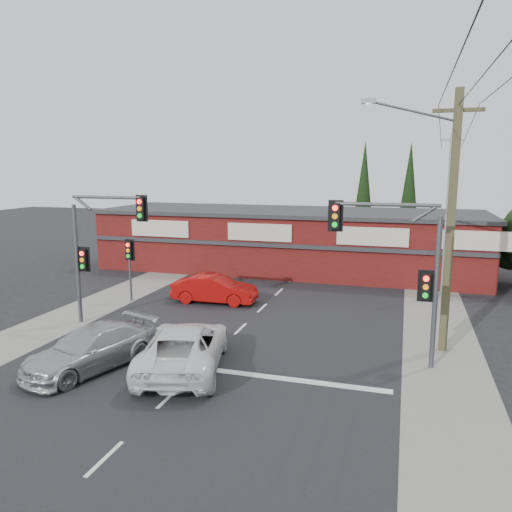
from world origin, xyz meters
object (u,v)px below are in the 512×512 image
(utility_pole, at_px, (448,214))
(shop_building, at_px, (289,239))
(red_sedan, at_px, (215,289))
(silver_suv, at_px, (91,349))
(white_suv, at_px, (184,347))

(utility_pole, bearing_deg, shop_building, 123.76)
(red_sedan, distance_m, shop_building, 10.20)
(silver_suv, bearing_deg, utility_pole, 43.14)
(silver_suv, distance_m, shop_building, 19.82)
(white_suv, distance_m, silver_suv, 3.35)
(red_sedan, relative_size, utility_pole, 0.45)
(shop_building, bearing_deg, white_suv, -88.51)
(red_sedan, bearing_deg, shop_building, -12.71)
(white_suv, distance_m, red_sedan, 8.95)
(red_sedan, distance_m, utility_pole, 12.71)
(white_suv, distance_m, utility_pole, 11.00)
(white_suv, height_order, red_sedan, white_suv)
(silver_suv, xyz_separation_m, red_sedan, (0.97, 9.63, 0.00))
(white_suv, height_order, silver_suv, white_suv)
(shop_building, height_order, utility_pole, utility_pole)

